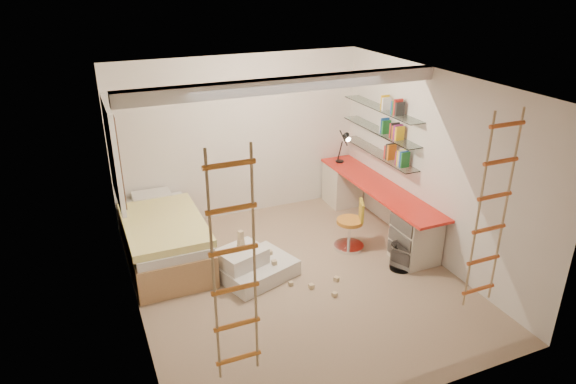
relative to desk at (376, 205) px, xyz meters
name	(u,v)px	position (x,y,z in m)	size (l,w,h in m)	color
floor	(297,280)	(-1.72, -0.86, -0.40)	(4.50, 4.50, 0.00)	#998262
ceiling_beam	(288,85)	(-1.72, -0.56, 2.12)	(4.00, 0.18, 0.16)	white
window_frame	(113,154)	(-3.69, 0.64, 1.15)	(0.06, 1.15, 1.35)	white
window_blind	(116,153)	(-3.65, 0.64, 1.15)	(0.02, 1.00, 1.20)	#4C2D1E
rope_ladder_left	(234,270)	(-3.07, -2.61, 1.11)	(0.41, 0.04, 2.13)	orange
rope_ladder_right	(492,213)	(-0.37, -2.61, 1.11)	(0.41, 0.04, 2.13)	#D04F23
waste_bin	(401,257)	(-0.30, -1.14, -0.22)	(0.29, 0.29, 0.37)	white
desk	(376,205)	(0.00, 0.00, 0.00)	(0.56, 2.80, 0.75)	red
shelves	(380,131)	(0.15, 0.27, 1.10)	(0.25, 1.80, 0.71)	white
bed	(164,238)	(-3.20, 0.36, -0.07)	(1.02, 2.00, 0.69)	#AD7F51
task_lamp	(345,143)	(-0.05, 0.96, 0.73)	(0.14, 0.36, 0.57)	black
swivel_chair	(351,231)	(-0.65, -0.38, -0.13)	(0.58, 0.58, 0.74)	#C17625
play_platform	(252,266)	(-2.22, -0.54, -0.24)	(1.13, 1.00, 0.42)	silver
toy_blocks	(277,264)	(-1.96, -0.78, -0.13)	(1.23, 1.01, 0.69)	#CCB284
books	(380,126)	(0.15, 0.27, 1.19)	(0.14, 0.58, 0.92)	#1E722D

